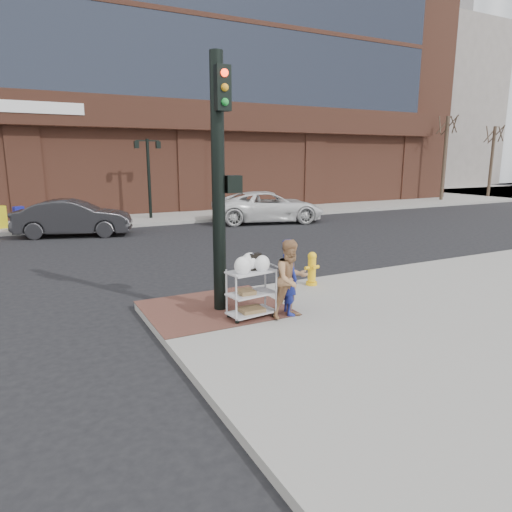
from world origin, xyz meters
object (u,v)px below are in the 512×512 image
utility_cart (251,289)px  lamp_post (149,170)px  woman_blue (289,277)px  minivan_white (268,207)px  sedan_dark (74,218)px  traffic_signal_pole (220,178)px  pedestrian_tan (291,279)px  fire_hydrant (312,268)px

utility_cart → lamp_post: bearing=82.3°
woman_blue → minivan_white: size_ratio=0.27×
woman_blue → minivan_white: 14.36m
sedan_dark → utility_cart: bearing=-154.5°
minivan_white → sedan_dark: bearing=104.2°
traffic_signal_pole → minivan_white: 14.28m
pedestrian_tan → minivan_white: size_ratio=0.27×
traffic_signal_pole → woman_blue: traffic_signal_pole is taller
woman_blue → minivan_white: bearing=-14.3°
pedestrian_tan → fire_hydrant: pedestrian_tan is taller
lamp_post → woman_blue: 16.26m
pedestrian_tan → woman_blue: bearing=65.3°
lamp_post → traffic_signal_pole: bearing=-99.2°
woman_blue → pedestrian_tan: size_ratio=0.99×
traffic_signal_pole → sedan_dark: bearing=97.6°
fire_hydrant → pedestrian_tan: bearing=-133.8°
traffic_signal_pole → fire_hydrant: (2.68, 0.68, -2.26)m
minivan_white → lamp_post: bearing=71.7°
woman_blue → lamp_post: bearing=7.8°
lamp_post → sedan_dark: 5.54m
sedan_dark → minivan_white: (9.21, -0.06, 0.02)m
traffic_signal_pole → woman_blue: 2.37m
minivan_white → utility_cart: minivan_white is taller
pedestrian_tan → lamp_post: bearing=81.3°
pedestrian_tan → utility_cart: (-0.69, 0.34, -0.20)m
lamp_post → pedestrian_tan: size_ratio=2.59×
pedestrian_tan → minivan_white: bearing=59.5°
minivan_white → utility_cart: 14.59m
sedan_dark → fire_hydrant: sedan_dark is taller
lamp_post → fire_hydrant: lamp_post is taller
traffic_signal_pole → utility_cart: bearing=-67.0°
traffic_signal_pole → utility_cart: (0.31, -0.73, -2.11)m
sedan_dark → minivan_white: 9.21m
woman_blue → pedestrian_tan: (-0.07, -0.19, 0.01)m
sedan_dark → fire_hydrant: size_ratio=5.57×
minivan_white → fire_hydrant: minivan_white is taller
utility_cart → fire_hydrant: bearing=30.9°
lamp_post → utility_cart: size_ratio=3.15×
sedan_dark → lamp_post: bearing=-34.3°
sedan_dark → woman_blue: bearing=-151.3°
woman_blue → pedestrian_tan: bearing=171.6°
utility_cart → fire_hydrant: 2.77m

